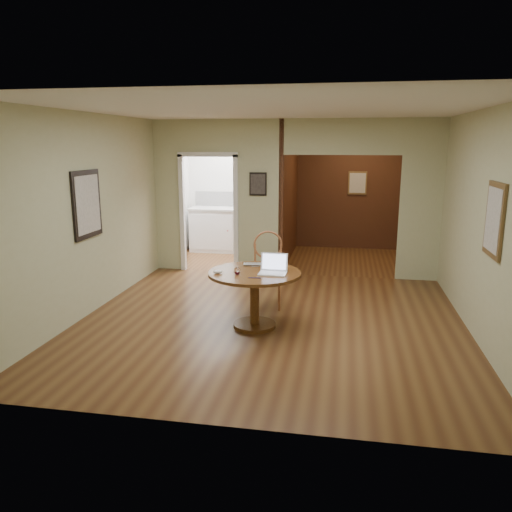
% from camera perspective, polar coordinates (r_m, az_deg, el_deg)
% --- Properties ---
extents(floor, '(5.00, 5.00, 0.00)m').
position_cam_1_polar(floor, '(6.60, 1.63, -7.59)').
color(floor, '#4B2A15').
rests_on(floor, ground).
extents(room_shell, '(5.20, 7.50, 5.00)m').
position_cam_1_polar(room_shell, '(9.37, 1.69, 6.61)').
color(room_shell, white).
rests_on(room_shell, ground).
extents(dining_table, '(1.16, 1.16, 0.73)m').
position_cam_1_polar(dining_table, '(6.28, -0.16, -3.48)').
color(dining_table, brown).
rests_on(dining_table, ground).
extents(chair, '(0.52, 0.52, 1.08)m').
position_cam_1_polar(chair, '(7.10, 1.37, -1.05)').
color(chair, '#985B36').
rests_on(chair, ground).
extents(open_laptop, '(0.34, 0.29, 0.24)m').
position_cam_1_polar(open_laptop, '(6.16, 2.00, -1.37)').
color(open_laptop, white).
rests_on(open_laptop, dining_table).
extents(closed_laptop, '(0.36, 0.26, 0.03)m').
position_cam_1_polar(closed_laptop, '(6.50, -0.02, -1.06)').
color(closed_laptop, '#ABABB0').
rests_on(closed_laptop, dining_table).
extents(mouse, '(0.13, 0.08, 0.05)m').
position_cam_1_polar(mouse, '(6.15, -4.39, -1.81)').
color(mouse, white).
rests_on(mouse, dining_table).
extents(wine_glass, '(0.08, 0.08, 0.09)m').
position_cam_1_polar(wine_glass, '(6.09, -2.17, -1.72)').
color(wine_glass, white).
rests_on(wine_glass, dining_table).
extents(pen, '(0.15, 0.02, 0.01)m').
position_cam_1_polar(pen, '(5.93, -0.16, -2.51)').
color(pen, '#0B0F50').
rests_on(pen, dining_table).
extents(kitchen_cabinet, '(2.06, 0.60, 0.94)m').
position_cam_1_polar(kitchen_cabinet, '(10.72, -2.13, 2.99)').
color(kitchen_cabinet, white).
rests_on(kitchen_cabinet, ground).
extents(grocery_bag, '(0.34, 0.30, 0.30)m').
position_cam_1_polar(grocery_bag, '(10.56, -0.16, 6.22)').
color(grocery_bag, '#C6AE91').
rests_on(grocery_bag, kitchen_cabinet).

